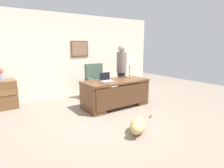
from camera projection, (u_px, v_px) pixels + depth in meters
name	position (u px, v px, depth m)	size (l,w,h in m)	color
ground_plane	(110.00, 119.00, 4.46)	(12.00, 12.00, 0.00)	gray
back_wall	(66.00, 56.00, 6.28)	(7.00, 0.16, 2.70)	beige
desk	(116.00, 92.00, 5.25)	(1.81, 0.84, 0.75)	brown
armchair	(97.00, 84.00, 6.03)	(0.60, 0.59, 1.12)	#475B4C
person_standing	(121.00, 71.00, 6.18)	(0.32, 0.32, 1.71)	#262323
dog_lying	(138.00, 126.00, 3.69)	(0.62, 0.58, 0.30)	tan
laptop	(106.00, 79.00, 5.08)	(0.32, 0.22, 0.22)	#B2B5BA
desk_lamp	(130.00, 63.00, 5.53)	(0.22, 0.22, 0.57)	#9E8447
vase_with_flowers	(0.00, 73.00, 4.97)	(0.17, 0.17, 0.36)	#9498B2
dog_toy_ball	(136.00, 120.00, 4.23)	(0.09, 0.09, 0.09)	orange
dog_toy_bone	(151.00, 116.00, 4.55)	(0.16, 0.05, 0.05)	#E53F33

